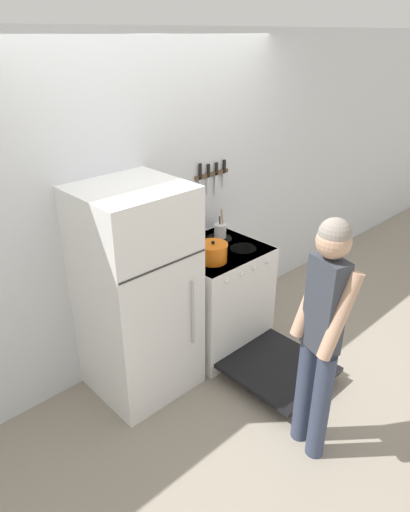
% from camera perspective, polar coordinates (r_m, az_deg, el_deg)
% --- Properties ---
extents(ground_plane, '(14.00, 14.00, 0.00)m').
position_cam_1_polar(ground_plane, '(4.25, -5.01, -10.06)').
color(ground_plane, gray).
extents(wall_back, '(10.00, 0.06, 2.55)m').
position_cam_1_polar(wall_back, '(3.67, -6.07, 6.43)').
color(wall_back, silver).
rests_on(wall_back, ground_plane).
extents(refrigerator, '(0.72, 0.70, 1.62)m').
position_cam_1_polar(refrigerator, '(3.34, -8.45, -4.70)').
color(refrigerator, white).
rests_on(refrigerator, ground_plane).
extents(stove_range, '(0.77, 1.43, 0.91)m').
position_cam_1_polar(stove_range, '(3.92, 1.72, -5.37)').
color(stove_range, white).
rests_on(stove_range, ground_plane).
extents(dutch_oven_pot, '(0.27, 0.23, 0.17)m').
position_cam_1_polar(dutch_oven_pot, '(3.50, 0.99, 0.45)').
color(dutch_oven_pot, orange).
rests_on(dutch_oven_pot, stove_range).
extents(tea_kettle, '(0.26, 0.21, 0.24)m').
position_cam_1_polar(tea_kettle, '(3.69, -1.87, 1.77)').
color(tea_kettle, silver).
rests_on(tea_kettle, stove_range).
extents(utensil_jar, '(0.10, 0.10, 0.26)m').
position_cam_1_polar(utensil_jar, '(3.92, 1.92, 3.22)').
color(utensil_jar, silver).
rests_on(utensil_jar, stove_range).
extents(person, '(0.32, 0.38, 1.64)m').
position_cam_1_polar(person, '(2.80, 14.37, -8.93)').
color(person, '#38425B').
rests_on(person, ground_plane).
extents(wall_knife_strip, '(0.38, 0.03, 0.31)m').
position_cam_1_polar(wall_knife_strip, '(3.94, 0.86, 10.22)').
color(wall_knife_strip, brown).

